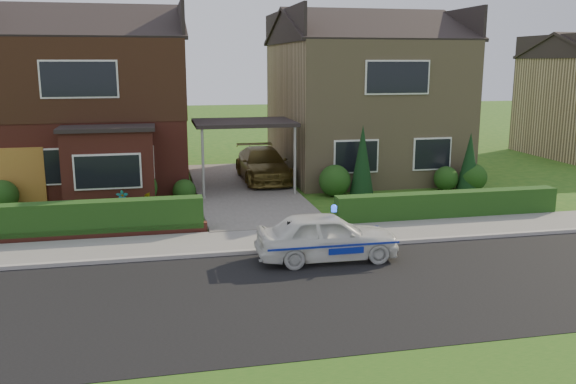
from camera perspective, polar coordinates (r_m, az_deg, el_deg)
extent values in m
plane|color=#225316|center=(13.61, 2.68, -9.41)|extent=(120.00, 120.00, 0.00)
cube|color=black|center=(13.61, 2.68, -9.41)|extent=(60.00, 6.00, 0.02)
cube|color=#9E9993|center=(16.39, -0.07, -5.40)|extent=(60.00, 0.16, 0.12)
cube|color=slate|center=(17.37, -0.80, -4.41)|extent=(60.00, 2.00, 0.10)
cube|color=#666059|center=(23.97, -4.07, 0.21)|extent=(3.80, 12.00, 0.12)
cube|color=maroon|center=(26.43, -17.77, 7.00)|extent=(7.20, 8.00, 5.80)
cube|color=white|center=(22.86, -22.39, 2.16)|extent=(1.80, 0.08, 1.30)
cube|color=white|center=(22.51, -14.44, 2.55)|extent=(1.60, 0.08, 1.30)
cube|color=white|center=(22.36, -18.96, 9.95)|extent=(2.60, 0.08, 1.30)
cube|color=black|center=(26.35, -17.98, 10.14)|extent=(7.26, 8.06, 2.90)
cube|color=maroon|center=(21.89, -16.37, 2.04)|extent=(3.00, 1.40, 2.70)
cube|color=black|center=(21.70, -16.59, 5.74)|extent=(3.20, 1.60, 0.14)
cube|color=#96815C|center=(27.84, 6.93, 7.71)|extent=(7.20, 8.00, 5.80)
cube|color=white|center=(23.71, 6.39, 3.33)|extent=(1.80, 0.08, 1.30)
cube|color=white|center=(24.90, 13.33, 3.49)|extent=(1.60, 0.08, 1.30)
cube|color=white|center=(24.00, 10.20, 10.51)|extent=(2.60, 0.08, 1.30)
cube|color=black|center=(23.57, -4.17, 6.50)|extent=(3.80, 3.00, 0.14)
cylinder|color=gray|center=(22.18, -7.96, 2.55)|extent=(0.10, 0.10, 2.70)
cylinder|color=gray|center=(22.68, 0.64, 2.87)|extent=(0.10, 0.10, 2.70)
cube|color=#935F20|center=(23.07, -24.44, 1.18)|extent=(2.20, 0.10, 2.10)
cube|color=maroon|center=(18.35, -19.68, -3.82)|extent=(7.70, 0.25, 0.36)
cube|color=#183310|center=(18.54, -19.58, -4.23)|extent=(7.50, 0.55, 0.90)
cube|color=#183310|center=(20.41, 14.67, -2.45)|extent=(7.50, 0.55, 0.80)
sphere|color=#183310|center=(22.78, -25.18, -0.32)|extent=(1.08, 1.08, 1.08)
sphere|color=#183310|center=(21.97, -13.83, 0.39)|extent=(1.32, 1.32, 1.32)
sphere|color=#183310|center=(22.32, -9.68, 0.12)|extent=(0.84, 0.84, 0.84)
sphere|color=#183310|center=(23.00, 4.40, 1.07)|extent=(1.20, 1.20, 1.20)
sphere|color=#183310|center=(24.81, 14.57, 1.24)|extent=(0.96, 0.96, 0.96)
sphere|color=#183310|center=(25.00, 16.93, 1.33)|extent=(1.08, 1.08, 1.08)
cone|color=black|center=(23.00, 6.96, 2.79)|extent=(0.90, 0.90, 2.60)
cone|color=black|center=(24.81, 16.60, 2.58)|extent=(0.90, 0.90, 2.20)
imported|color=silver|center=(15.59, 3.66, -4.19)|extent=(1.52, 3.65, 1.24)
sphere|color=#193FF2|center=(15.46, 4.34, -1.67)|extent=(0.17, 0.17, 0.17)
cube|color=navy|center=(14.93, 4.42, -5.15)|extent=(3.34, 0.02, 0.05)
cube|color=navy|center=(16.29, 2.95, -3.66)|extent=(3.34, 0.01, 0.05)
ellipsoid|color=black|center=(15.19, 0.08, -3.60)|extent=(0.22, 0.17, 0.21)
sphere|color=white|center=(15.14, 0.18, -3.69)|extent=(0.11, 0.11, 0.11)
sphere|color=black|center=(15.14, 0.17, -3.10)|extent=(0.13, 0.13, 0.13)
cone|color=black|center=(15.12, -0.01, -2.87)|extent=(0.04, 0.04, 0.05)
cone|color=black|center=(15.14, 0.33, -2.85)|extent=(0.04, 0.04, 0.05)
imported|color=brown|center=(25.47, -2.36, 2.60)|extent=(1.91, 4.62, 1.34)
imported|color=gray|center=(21.04, -15.20, -0.96)|extent=(0.47, 0.38, 0.77)
imported|color=gray|center=(20.69, -13.26, -1.10)|extent=(0.51, 0.46, 0.76)
imported|color=gray|center=(21.81, -16.88, -0.75)|extent=(0.43, 0.43, 0.67)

